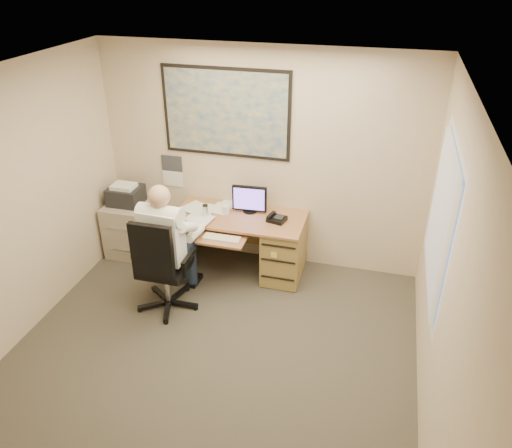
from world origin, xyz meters
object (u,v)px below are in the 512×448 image
(filing_cabinet, at_px, (130,223))
(office_chair, at_px, (164,283))
(person, at_px, (164,248))
(desk, at_px, (265,241))

(filing_cabinet, height_order, office_chair, office_chair)
(office_chair, relative_size, person, 0.80)
(desk, height_order, filing_cabinet, desk)
(office_chair, bearing_deg, person, 89.39)
(filing_cabinet, xyz_separation_m, person, (0.95, -0.94, 0.32))
(desk, xyz_separation_m, person, (-0.90, -0.93, 0.30))
(filing_cabinet, xyz_separation_m, office_chair, (0.95, -1.03, -0.08))
(desk, relative_size, office_chair, 1.35)
(filing_cabinet, bearing_deg, desk, -0.36)
(office_chair, xyz_separation_m, person, (0.00, 0.09, 0.40))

